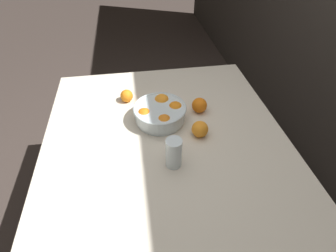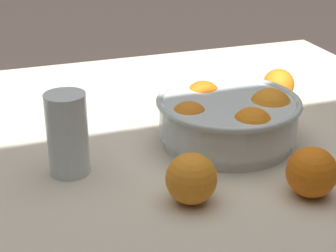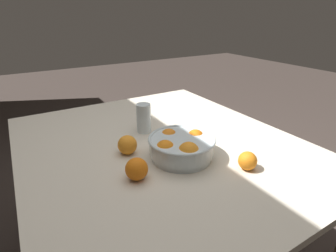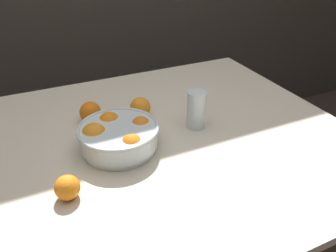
% 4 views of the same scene
% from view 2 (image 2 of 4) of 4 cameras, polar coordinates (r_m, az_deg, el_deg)
% --- Properties ---
extents(dining_table, '(1.35, 1.17, 0.77)m').
position_cam_2_polar(dining_table, '(1.05, -1.87, -6.36)').
color(dining_table, beige).
rests_on(dining_table, ground_plane).
extents(fruit_bowl, '(0.27, 0.27, 0.10)m').
position_cam_2_polar(fruit_bowl, '(1.05, 6.21, 0.84)').
color(fruit_bowl, silver).
rests_on(fruit_bowl, dining_table).
extents(juice_glass, '(0.07, 0.07, 0.14)m').
position_cam_2_polar(juice_glass, '(0.95, -10.16, -1.06)').
color(juice_glass, '#F4A314').
rests_on(juice_glass, dining_table).
extents(orange_loose_near_bowl, '(0.08, 0.08, 0.08)m').
position_cam_2_polar(orange_loose_near_bowl, '(0.91, 14.39, -4.57)').
color(orange_loose_near_bowl, orange).
rests_on(orange_loose_near_bowl, dining_table).
extents(orange_loose_front, '(0.07, 0.07, 0.07)m').
position_cam_2_polar(orange_loose_front, '(1.28, 11.15, 4.15)').
color(orange_loose_front, orange).
rests_on(orange_loose_front, dining_table).
extents(orange_loose_aside, '(0.08, 0.08, 0.08)m').
position_cam_2_polar(orange_loose_aside, '(0.86, 2.38, -5.36)').
color(orange_loose_aside, orange).
rests_on(orange_loose_aside, dining_table).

